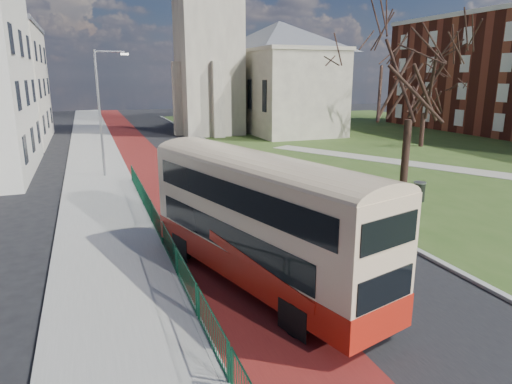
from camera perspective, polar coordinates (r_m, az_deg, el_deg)
name	(u,v)px	position (r m, az deg, el deg)	size (l,w,h in m)	color
ground	(269,275)	(15.71, 1.64, -10.37)	(160.00, 160.00, 0.00)	black
road_carriageway	(188,166)	(34.55, -8.52, 3.28)	(9.00, 120.00, 0.01)	black
bus_lane	(151,168)	(34.11, -12.96, 2.93)	(3.40, 120.00, 0.01)	#591414
pavement_west	(96,171)	(33.85, -19.35, 2.48)	(4.00, 120.00, 0.12)	gray
kerb_west	(126,169)	(33.93, -15.98, 2.78)	(0.25, 120.00, 0.13)	#999993
kerb_east	(238,157)	(37.61, -2.28, 4.42)	(0.25, 80.00, 0.13)	#999993
grass_green	(433,145)	(47.62, 21.23, 5.52)	(40.00, 80.00, 0.04)	#324D1B
footpath	(485,173)	(35.01, 26.69, 2.12)	(2.20, 36.00, 0.03)	#9E998C
pedestrian_railing	(162,233)	(18.40, -11.69, -5.03)	(0.07, 24.00, 1.12)	#0E3E27
gothic_church	(247,15)	(54.66, -1.13, 21.30)	(16.38, 18.00, 40.00)	gray
streetlamp	(102,107)	(31.29, -18.73, 10.03)	(2.13, 0.18, 8.00)	gray
bus	(259,216)	(14.23, 0.35, -2.96)	(4.87, 10.04, 4.10)	#9A190E
winter_tree_near	(413,61)	(27.36, 19.07, 15.26)	(8.87, 8.87, 10.55)	black
winter_tree_far	(426,86)	(45.57, 20.50, 12.33)	(6.28, 6.28, 8.07)	#311D18
litter_bin	(419,191)	(25.81, 19.73, 0.07)	(0.66, 0.66, 1.04)	black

